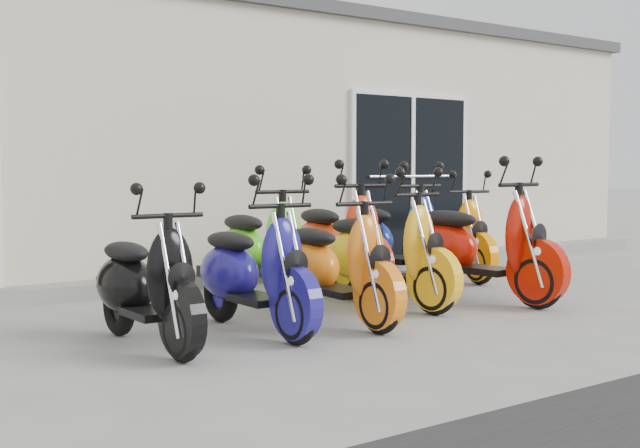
{
  "coord_description": "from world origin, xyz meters",
  "views": [
    {
      "loc": [
        -4.6,
        -5.92,
        1.31
      ],
      "look_at": [
        0.0,
        0.6,
        0.75
      ],
      "focal_mm": 45.0,
      "sensor_mm": 36.0,
      "label": 1
    }
  ],
  "objects_px": {
    "scooter_front_blue": "(254,253)",
    "scooter_front_orange_b": "(385,237)",
    "scooter_front_orange_a": "(336,248)",
    "scooter_front_red": "(480,229)",
    "scooter_back_yellow": "(448,224)",
    "scooter_back_blue": "(393,224)",
    "scooter_front_black": "(146,265)",
    "scooter_back_green": "(261,232)",
    "scooter_back_red": "(339,226)"
  },
  "relations": [
    {
      "from": "scooter_front_orange_a",
      "to": "scooter_front_orange_b",
      "type": "relative_size",
      "value": 0.96
    },
    {
      "from": "scooter_front_orange_a",
      "to": "scooter_back_yellow",
      "type": "distance_m",
      "value": 3.06
    },
    {
      "from": "scooter_front_red",
      "to": "scooter_front_orange_a",
      "type": "bearing_deg",
      "value": 175.93
    },
    {
      "from": "scooter_front_blue",
      "to": "scooter_front_black",
      "type": "bearing_deg",
      "value": -179.49
    },
    {
      "from": "scooter_front_orange_b",
      "to": "scooter_back_red",
      "type": "distance_m",
      "value": 1.0
    },
    {
      "from": "scooter_front_red",
      "to": "scooter_back_yellow",
      "type": "xyz_separation_m",
      "value": [
        0.87,
        1.34,
        -0.07
      ]
    },
    {
      "from": "scooter_front_orange_a",
      "to": "scooter_back_yellow",
      "type": "xyz_separation_m",
      "value": [
        2.7,
        1.44,
        0.01
      ]
    },
    {
      "from": "scooter_front_blue",
      "to": "scooter_front_orange_b",
      "type": "bearing_deg",
      "value": 10.32
    },
    {
      "from": "scooter_back_green",
      "to": "scooter_back_blue",
      "type": "relative_size",
      "value": 0.97
    },
    {
      "from": "scooter_front_orange_b",
      "to": "scooter_front_red",
      "type": "distance_m",
      "value": 1.02
    },
    {
      "from": "scooter_back_red",
      "to": "scooter_back_blue",
      "type": "xyz_separation_m",
      "value": [
        0.76,
        0.01,
        -0.01
      ]
    },
    {
      "from": "scooter_front_orange_b",
      "to": "scooter_front_red",
      "type": "height_order",
      "value": "scooter_front_red"
    },
    {
      "from": "scooter_front_blue",
      "to": "scooter_front_orange_b",
      "type": "height_order",
      "value": "scooter_front_orange_b"
    },
    {
      "from": "scooter_front_blue",
      "to": "scooter_back_green",
      "type": "relative_size",
      "value": 0.95
    },
    {
      "from": "scooter_front_black",
      "to": "scooter_back_blue",
      "type": "xyz_separation_m",
      "value": [
        3.49,
        1.34,
        0.08
      ]
    },
    {
      "from": "scooter_front_orange_a",
      "to": "scooter_front_orange_b",
      "type": "distance_m",
      "value": 0.93
    },
    {
      "from": "scooter_front_black",
      "to": "scooter_back_green",
      "type": "bearing_deg",
      "value": 35.98
    },
    {
      "from": "scooter_front_black",
      "to": "scooter_back_blue",
      "type": "distance_m",
      "value": 3.74
    },
    {
      "from": "scooter_front_blue",
      "to": "scooter_front_red",
      "type": "xyz_separation_m",
      "value": [
        2.6,
        0.04,
        0.08
      ]
    },
    {
      "from": "scooter_back_green",
      "to": "scooter_front_orange_b",
      "type": "bearing_deg",
      "value": -52.05
    },
    {
      "from": "scooter_back_green",
      "to": "scooter_front_blue",
      "type": "bearing_deg",
      "value": -121.36
    },
    {
      "from": "scooter_front_blue",
      "to": "scooter_back_blue",
      "type": "height_order",
      "value": "scooter_back_blue"
    },
    {
      "from": "scooter_back_blue",
      "to": "scooter_back_green",
      "type": "bearing_deg",
      "value": 176.25
    },
    {
      "from": "scooter_back_red",
      "to": "scooter_back_green",
      "type": "bearing_deg",
      "value": -176.84
    },
    {
      "from": "scooter_back_blue",
      "to": "scooter_front_black",
      "type": "bearing_deg",
      "value": -161.72
    },
    {
      "from": "scooter_front_orange_b",
      "to": "scooter_back_blue",
      "type": "distance_m",
      "value": 1.37
    },
    {
      "from": "scooter_back_green",
      "to": "scooter_back_yellow",
      "type": "height_order",
      "value": "scooter_back_green"
    },
    {
      "from": "scooter_front_orange_b",
      "to": "scooter_front_orange_a",
      "type": "bearing_deg",
      "value": -161.97
    },
    {
      "from": "scooter_front_orange_b",
      "to": "scooter_back_yellow",
      "type": "xyz_separation_m",
      "value": [
        1.85,
        1.06,
        -0.02
      ]
    },
    {
      "from": "scooter_front_blue",
      "to": "scooter_front_red",
      "type": "height_order",
      "value": "scooter_front_red"
    },
    {
      "from": "scooter_front_red",
      "to": "scooter_front_blue",
      "type": "bearing_deg",
      "value": 173.84
    },
    {
      "from": "scooter_front_black",
      "to": "scooter_back_blue",
      "type": "height_order",
      "value": "scooter_back_blue"
    },
    {
      "from": "scooter_front_blue",
      "to": "scooter_back_green",
      "type": "xyz_separation_m",
      "value": [
        0.88,
        1.35,
        0.04
      ]
    },
    {
      "from": "scooter_front_red",
      "to": "scooter_back_yellow",
      "type": "bearing_deg",
      "value": 49.86
    },
    {
      "from": "scooter_front_black",
      "to": "scooter_back_yellow",
      "type": "height_order",
      "value": "scooter_back_yellow"
    },
    {
      "from": "scooter_back_yellow",
      "to": "scooter_back_green",
      "type": "bearing_deg",
      "value": -171.02
    },
    {
      "from": "scooter_front_orange_a",
      "to": "scooter_front_orange_b",
      "type": "xyz_separation_m",
      "value": [
        0.85,
        0.38,
        0.03
      ]
    },
    {
      "from": "scooter_front_orange_a",
      "to": "scooter_back_blue",
      "type": "height_order",
      "value": "scooter_back_blue"
    },
    {
      "from": "scooter_front_black",
      "to": "scooter_front_blue",
      "type": "relative_size",
      "value": 0.96
    },
    {
      "from": "scooter_front_orange_a",
      "to": "scooter_front_blue",
      "type": "bearing_deg",
      "value": 176.87
    },
    {
      "from": "scooter_front_blue",
      "to": "scooter_back_blue",
      "type": "distance_m",
      "value": 2.89
    },
    {
      "from": "scooter_front_red",
      "to": "scooter_back_yellow",
      "type": "relative_size",
      "value": 1.11
    },
    {
      "from": "scooter_back_blue",
      "to": "scooter_back_yellow",
      "type": "xyz_separation_m",
      "value": [
        0.91,
        0.07,
        -0.05
      ]
    },
    {
      "from": "scooter_back_yellow",
      "to": "scooter_front_red",
      "type": "bearing_deg",
      "value": -114.92
    },
    {
      "from": "scooter_front_orange_a",
      "to": "scooter_back_yellow",
      "type": "relative_size",
      "value": 0.98
    },
    {
      "from": "scooter_front_orange_b",
      "to": "scooter_front_blue",
      "type": "bearing_deg",
      "value": -174.69
    },
    {
      "from": "scooter_front_blue",
      "to": "scooter_back_green",
      "type": "bearing_deg",
      "value": 55.69
    },
    {
      "from": "scooter_back_blue",
      "to": "scooter_back_yellow",
      "type": "bearing_deg",
      "value": 1.29
    },
    {
      "from": "scooter_front_black",
      "to": "scooter_front_orange_a",
      "type": "bearing_deg",
      "value": -2.29
    },
    {
      "from": "scooter_back_red",
      "to": "scooter_back_yellow",
      "type": "xyz_separation_m",
      "value": [
        1.67,
        0.08,
        -0.06
      ]
    }
  ]
}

